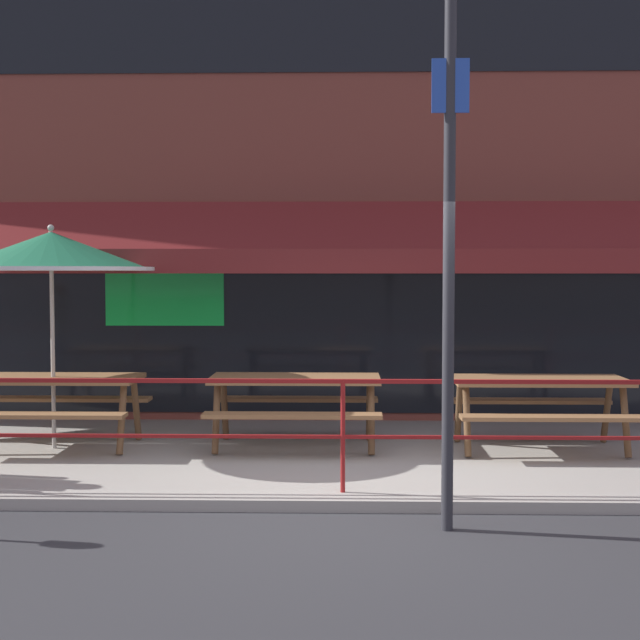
{
  "coord_description": "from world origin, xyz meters",
  "views": [
    {
      "loc": [
        0.0,
        -7.19,
        1.97
      ],
      "look_at": [
        -0.23,
        1.6,
        1.5
      ],
      "focal_mm": 50.0,
      "sensor_mm": 36.0,
      "label": 1
    }
  ],
  "objects": [
    {
      "name": "ground_plane",
      "position": [
        0.0,
        0.0,
        0.0
      ],
      "size": [
        120.0,
        120.0,
        0.0
      ],
      "primitive_type": "plane",
      "color": "#2D2D30"
    },
    {
      "name": "patio_deck",
      "position": [
        0.0,
        2.0,
        0.05
      ],
      "size": [
        15.0,
        4.0,
        0.1
      ],
      "primitive_type": "cube",
      "color": "#9E998E",
      "rests_on": "ground"
    },
    {
      "name": "restaurant_building",
      "position": [
        0.0,
        4.22,
        3.65
      ],
      "size": [
        15.0,
        1.6,
        7.36
      ],
      "color": "brown",
      "rests_on": "ground"
    },
    {
      "name": "patio_railing",
      "position": [
        0.0,
        0.3,
        0.8
      ],
      "size": [
        13.84,
        0.04,
        0.97
      ],
      "color": "maroon",
      "rests_on": "patio_deck"
    },
    {
      "name": "picnic_table_left",
      "position": [
        -3.08,
        2.16,
        0.71
      ],
      "size": [
        1.8,
        1.42,
        0.76
      ],
      "color": "brown",
      "rests_on": "patio_deck"
    },
    {
      "name": "picnic_table_centre",
      "position": [
        -0.51,
        2.22,
        0.71
      ],
      "size": [
        1.8,
        1.42,
        0.76
      ],
      "color": "brown",
      "rests_on": "patio_deck"
    },
    {
      "name": "picnic_table_right",
      "position": [
        2.06,
        2.14,
        0.71
      ],
      "size": [
        1.8,
        1.42,
        0.76
      ],
      "color": "brown",
      "rests_on": "patio_deck"
    },
    {
      "name": "patio_umbrella_left",
      "position": [
        -3.08,
        2.13,
        2.18
      ],
      "size": [
        2.14,
        2.14,
        2.38
      ],
      "color": "#B7B2A8",
      "rests_on": "patio_deck"
    },
    {
      "name": "street_sign_pole",
      "position": [
        0.8,
        -0.45,
        2.39
      ],
      "size": [
        0.28,
        0.09,
        4.66
      ],
      "color": "#2D2D33",
      "rests_on": "ground"
    }
  ]
}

